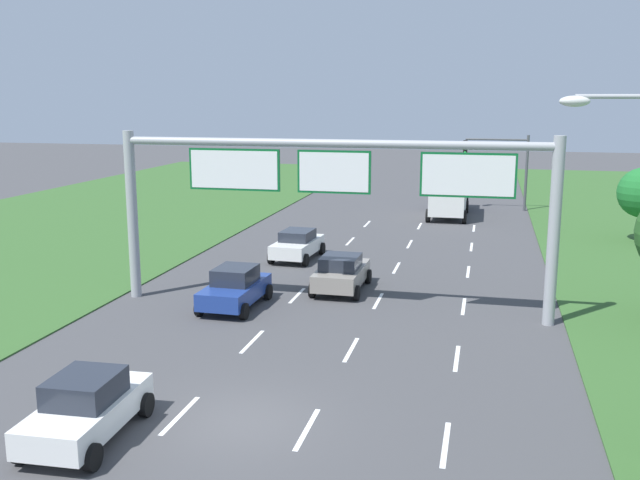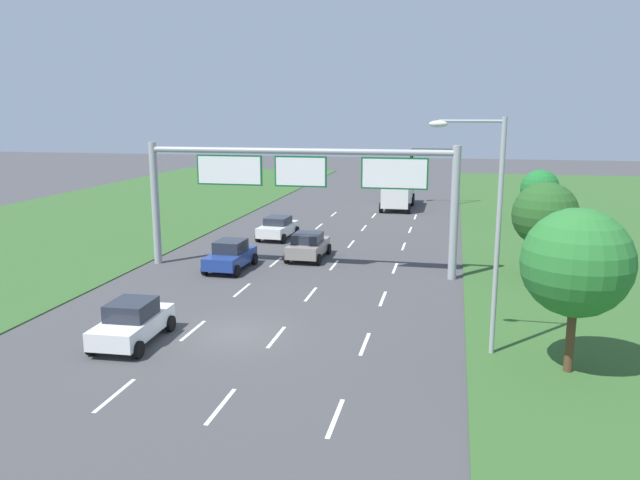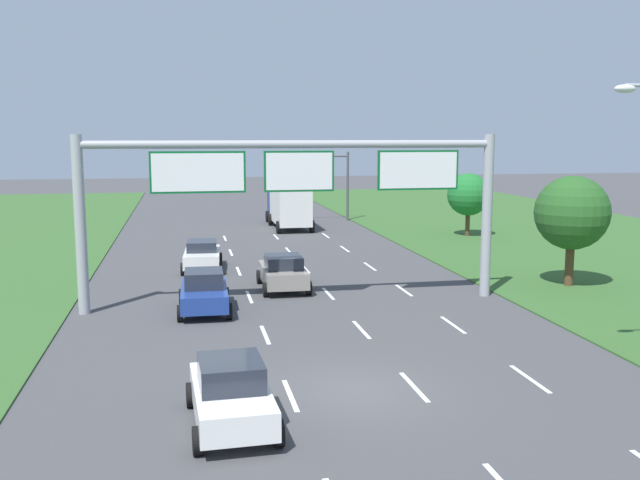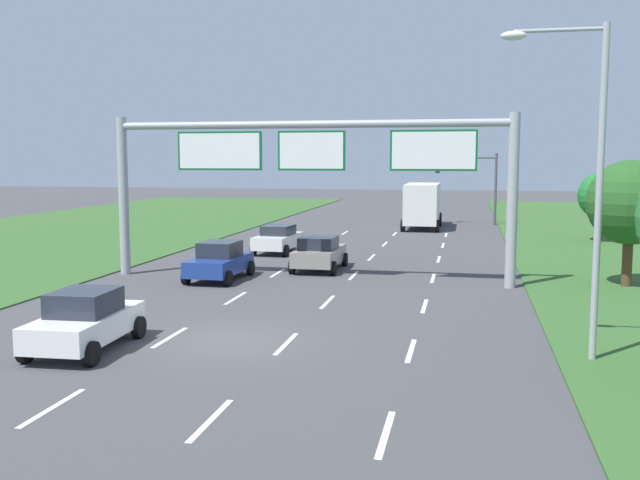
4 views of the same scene
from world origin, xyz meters
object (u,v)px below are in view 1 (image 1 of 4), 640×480
at_px(car_lead_silver, 341,273).
at_px(sign_gantry, 333,186).
at_px(car_mid_lane, 297,244).
at_px(box_truck, 449,191).
at_px(traffic_light_mast, 500,158).
at_px(car_far_ahead, 86,407).
at_px(car_near_red, 235,288).

bearing_deg(car_lead_silver, sign_gantry, -84.99).
relative_size(car_mid_lane, box_truck, 0.51).
distance_m(car_lead_silver, traffic_light_mast, 26.13).
relative_size(car_lead_silver, box_truck, 0.49).
bearing_deg(traffic_light_mast, car_far_ahead, -104.37).
xyz_separation_m(car_mid_lane, box_truck, (6.92, 16.01, 1.01)).
xyz_separation_m(car_mid_lane, car_far_ahead, (0.12, -20.53, 0.04)).
relative_size(car_mid_lane, traffic_light_mast, 0.74).
relative_size(car_far_ahead, box_truck, 0.50).
relative_size(car_lead_silver, traffic_light_mast, 0.71).
xyz_separation_m(car_near_red, traffic_light_mast, (10.54, 28.48, 3.06)).
xyz_separation_m(car_lead_silver, car_mid_lane, (-3.48, 5.55, -0.03)).
xyz_separation_m(car_far_ahead, box_truck, (6.80, 36.54, 0.98)).
bearing_deg(car_mid_lane, car_near_red, -87.66).
relative_size(car_near_red, car_far_ahead, 0.99).
xyz_separation_m(car_near_red, car_far_ahead, (0.29, -11.51, 0.00)).
bearing_deg(box_truck, car_far_ahead, -100.77).
relative_size(car_near_red, car_lead_silver, 1.00).
bearing_deg(car_far_ahead, car_lead_silver, 75.04).
relative_size(box_truck, traffic_light_mast, 1.45).
bearing_deg(box_truck, traffic_light_mast, 44.82).
height_order(car_near_red, car_far_ahead, car_near_red).
distance_m(car_near_red, car_lead_silver, 5.03).
bearing_deg(sign_gantry, car_lead_silver, 94.54).
bearing_deg(car_lead_silver, box_truck, 81.42).
height_order(car_near_red, sign_gantry, sign_gantry).
xyz_separation_m(box_truck, traffic_light_mast, (3.45, 3.46, 2.08)).
height_order(sign_gantry, traffic_light_mast, sign_gantry).
relative_size(car_near_red, traffic_light_mast, 0.72).
relative_size(car_near_red, box_truck, 0.49).
xyz_separation_m(car_mid_lane, sign_gantry, (3.71, -8.48, 4.19)).
relative_size(car_far_ahead, traffic_light_mast, 0.72).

